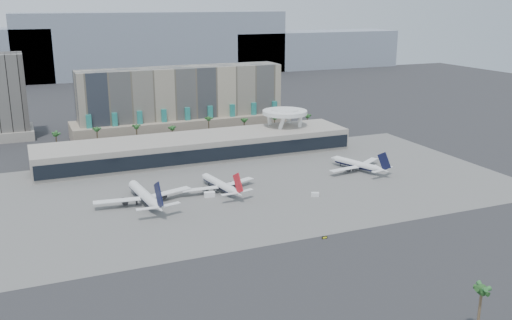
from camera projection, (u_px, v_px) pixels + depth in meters
name	position (u px, v px, depth m)	size (l,w,h in m)	color
ground	(285.00, 231.00, 212.21)	(900.00, 900.00, 0.00)	#232326
apron_pad	(233.00, 187.00, 261.03)	(260.00, 130.00, 0.06)	#5B5B59
mountain_ridge	(125.00, 49.00, 631.77)	(680.00, 60.00, 70.00)	gray
hotel	(182.00, 106.00, 366.23)	(140.00, 30.00, 42.00)	tan
office_tower	(4.00, 102.00, 348.23)	(30.00, 30.00, 52.00)	black
terminal	(198.00, 146.00, 307.96)	(170.00, 32.50, 14.50)	#B0A69A
saucer_structure	(285.00, 115.00, 330.66)	(26.00, 26.00, 21.89)	white
palm_row	(191.00, 125.00, 340.71)	(157.80, 2.80, 13.10)	brown
airliner_left	(145.00, 195.00, 238.92)	(42.55, 43.98, 15.19)	white
airliner_centre	(220.00, 185.00, 254.75)	(35.74, 37.09, 12.88)	white
airliner_right	(358.00, 164.00, 285.86)	(34.40, 35.53, 12.81)	white
service_vehicle_a	(209.00, 195.00, 248.07)	(4.67, 2.28, 2.28)	white
service_vehicle_b	(315.00, 194.00, 248.96)	(3.39, 1.94, 1.74)	white
taxiway_sign	(325.00, 237.00, 204.91)	(2.08, 0.48, 0.94)	black
near_palm_b	(481.00, 295.00, 143.61)	(6.00, 6.00, 14.02)	brown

